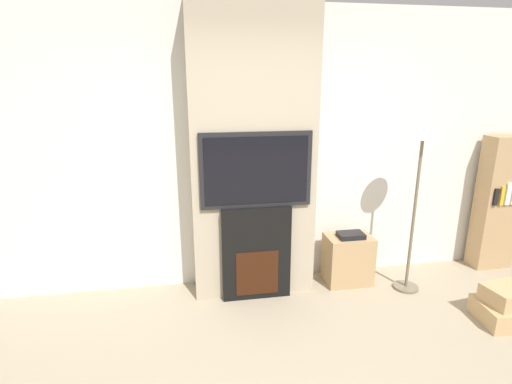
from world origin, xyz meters
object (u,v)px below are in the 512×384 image
Objects in this scene: television at (256,170)px; floor_lamp at (420,167)px; box_stack at (508,307)px; bookshelf at (497,203)px; media_stand at (348,259)px; fireplace at (256,253)px.

floor_lamp reaches higher than television.
bookshelf reaches higher than box_stack.
floor_lamp reaches higher than media_stand.
fireplace reaches higher than media_stand.
box_stack is at bearing -39.81° from media_stand.
media_stand is (0.97, 0.10, -0.19)m from fireplace.
floor_lamp reaches higher than fireplace.
television is 1.51m from floor_lamp.
fireplace is at bearing -173.85° from media_stand.
fireplace is 0.62× the size of bookshelf.
fireplace is 2.71m from bookshelf.
media_stand is (0.97, 0.11, -0.99)m from television.
floor_lamp is at bearing 129.31° from box_stack.
bookshelf is (1.18, 0.32, -0.52)m from floor_lamp.
media_stand is at bearing -176.95° from bookshelf.
bookshelf is at bearing 15.33° from floor_lamp.
television is at bearing -173.73° from media_stand.
box_stack is 1.32m from bookshelf.
box_stack is 1.42m from media_stand.
television is 0.62× the size of floor_lamp.
television is at bearing -175.78° from bookshelf.
television is 2.48m from box_stack.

